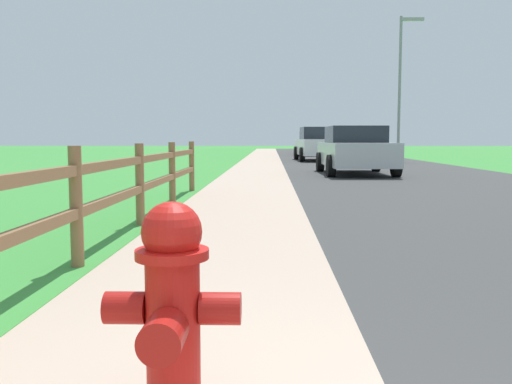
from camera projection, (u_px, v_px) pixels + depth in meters
The scene contains 11 objects.
ground_plane at pixel (282, 163), 25.73m from camera, with size 120.00×120.00×0.00m, color #3D903B.
road_asphalt at pixel (352, 161), 27.62m from camera, with size 7.00×66.00×0.01m, color #393939.
curb_concrete at pixel (221, 161), 27.79m from camera, with size 6.00×66.00×0.01m, color #BFA48F.
grass_verge at pixel (191, 161), 27.83m from camera, with size 5.00×66.00×0.00m, color #3D903B.
fire_hydrant at pixel (172, 316), 2.04m from camera, with size 0.50×0.42×0.87m.
rail_fence at pixel (114, 186), 5.89m from camera, with size 0.11×11.71×1.04m.
parked_suv_silver at pixel (355, 150), 17.32m from camera, with size 2.17×4.42×1.48m.
parked_car_white at pixel (318, 144), 27.83m from camera, with size 2.22×4.81×1.66m.
parked_car_black at pixel (314, 143), 36.41m from camera, with size 2.31×4.74×1.54m.
parked_car_red at pixel (312, 143), 44.04m from camera, with size 2.31×4.81×1.39m.
street_lamp at pixel (402, 77), 27.58m from camera, with size 1.17×0.20×7.05m.
Camera 1 is at (-0.51, -0.76, 1.10)m, focal length 39.35 mm.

